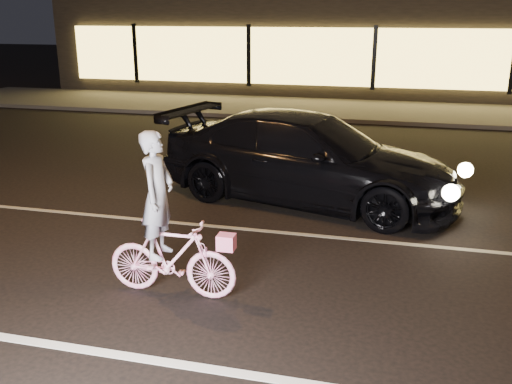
# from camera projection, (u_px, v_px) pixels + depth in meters

# --- Properties ---
(ground) EXTENTS (90.00, 90.00, 0.00)m
(ground) POSITION_uv_depth(u_px,v_px,m) (297.00, 300.00, 6.53)
(ground) COLOR black
(ground) RESTS_ON ground
(lane_stripe_near) EXTENTS (60.00, 0.12, 0.01)m
(lane_stripe_near) POSITION_uv_depth(u_px,v_px,m) (267.00, 378.00, 5.14)
(lane_stripe_near) COLOR silver
(lane_stripe_near) RESTS_ON ground
(lane_stripe_far) EXTENTS (60.00, 0.10, 0.01)m
(lane_stripe_far) POSITION_uv_depth(u_px,v_px,m) (321.00, 236.00, 8.37)
(lane_stripe_far) COLOR gray
(lane_stripe_far) RESTS_ON ground
(sidewalk) EXTENTS (30.00, 4.00, 0.12)m
(sidewalk) POSITION_uv_depth(u_px,v_px,m) (368.00, 111.00, 18.52)
(sidewalk) COLOR #383533
(sidewalk) RESTS_ON ground
(storefront) EXTENTS (25.40, 8.42, 4.20)m
(storefront) POSITION_uv_depth(u_px,v_px,m) (380.00, 37.00, 23.40)
(storefront) COLOR black
(storefront) RESTS_ON ground
(cyclist) EXTENTS (1.54, 0.53, 1.94)m
(cyclist) POSITION_uv_depth(u_px,v_px,m) (168.00, 239.00, 6.47)
(cyclist) COLOR #FF4099
(cyclist) RESTS_ON ground
(sedan) EXTENTS (5.52, 3.24, 1.50)m
(sedan) POSITION_uv_depth(u_px,v_px,m) (308.00, 158.00, 9.77)
(sedan) COLOR black
(sedan) RESTS_ON ground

